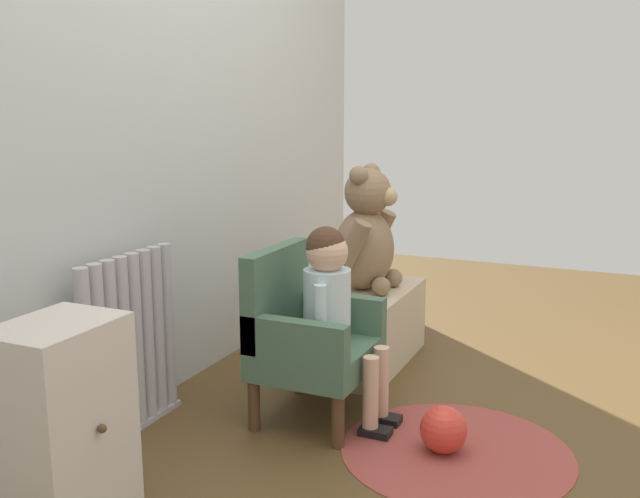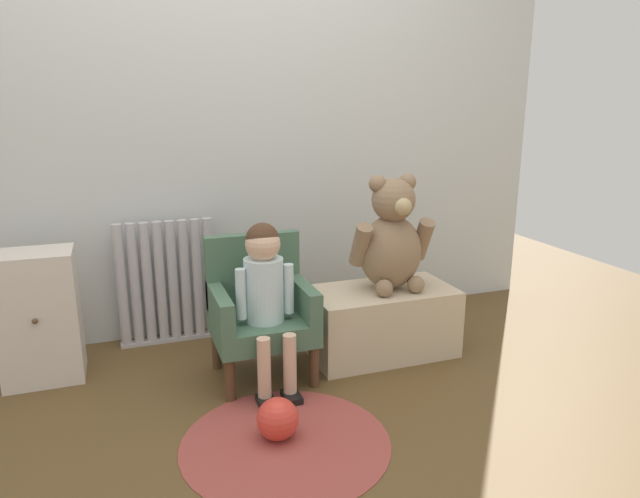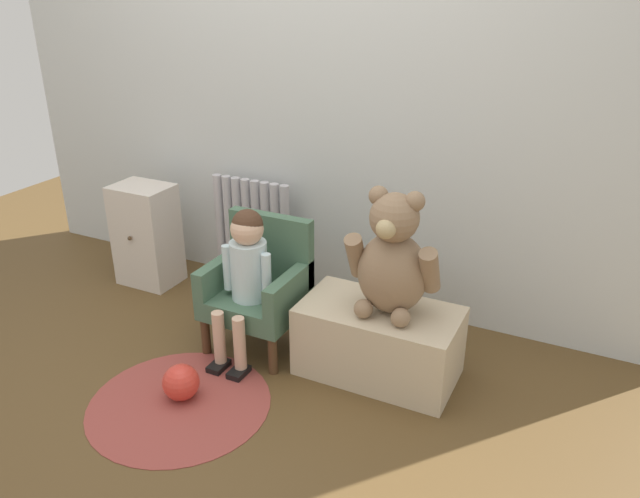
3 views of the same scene
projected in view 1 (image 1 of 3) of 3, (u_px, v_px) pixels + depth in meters
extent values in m
plane|color=brown|center=(437.00, 447.00, 2.41)|extent=(6.00, 6.00, 0.00)
cube|color=silver|center=(145.00, 88.00, 2.63)|extent=(3.80, 0.05, 2.40)
cylinder|color=#B7B3B9|center=(86.00, 362.00, 2.28)|extent=(0.05, 0.05, 0.62)
cylinder|color=#B7B3B9|center=(100.00, 356.00, 2.34)|extent=(0.05, 0.05, 0.62)
cylinder|color=#B7B3B9|center=(112.00, 350.00, 2.40)|extent=(0.05, 0.05, 0.62)
cylinder|color=#B7B3B9|center=(124.00, 344.00, 2.45)|extent=(0.05, 0.05, 0.62)
cylinder|color=#B7B3B9|center=(136.00, 339.00, 2.51)|extent=(0.05, 0.05, 0.62)
cylinder|color=#B7B3B9|center=(147.00, 334.00, 2.56)|extent=(0.05, 0.05, 0.62)
cylinder|color=#B7B3B9|center=(157.00, 329.00, 2.62)|extent=(0.05, 0.05, 0.62)
cylinder|color=#B7B3B9|center=(167.00, 325.00, 2.67)|extent=(0.05, 0.05, 0.62)
cube|color=#B7B3B9|center=(135.00, 427.00, 2.54)|extent=(0.50, 0.05, 0.02)
cube|color=beige|center=(62.00, 430.00, 1.88)|extent=(0.33, 0.25, 0.59)
sphere|color=#4C3823|center=(102.00, 429.00, 1.82)|extent=(0.02, 0.02, 0.02)
cube|color=#45654D|center=(317.00, 356.00, 2.60)|extent=(0.43, 0.39, 0.10)
cube|color=#45654D|center=(276.00, 293.00, 2.62)|extent=(0.43, 0.06, 0.34)
cube|color=#45654D|center=(294.00, 340.00, 2.41)|extent=(0.06, 0.39, 0.14)
cube|color=#45654D|center=(337.00, 312.00, 2.74)|extent=(0.06, 0.39, 0.14)
cylinder|color=#4C331E|center=(338.00, 421.00, 2.40)|extent=(0.04, 0.04, 0.19)
cylinder|color=#4C331E|center=(375.00, 383.00, 2.73)|extent=(0.04, 0.04, 0.19)
cylinder|color=#4C331E|center=(254.00, 405.00, 2.53)|extent=(0.04, 0.04, 0.19)
cylinder|color=#4C331E|center=(299.00, 370.00, 2.86)|extent=(0.04, 0.04, 0.19)
cylinder|color=silver|center=(327.00, 308.00, 2.55)|extent=(0.17, 0.17, 0.28)
sphere|color=#D8AD8E|center=(327.00, 252.00, 2.51)|extent=(0.15, 0.15, 0.15)
sphere|color=#472D1E|center=(326.00, 246.00, 2.50)|extent=(0.14, 0.14, 0.14)
cylinder|color=#D8AD8E|center=(371.00, 392.00, 2.47)|extent=(0.06, 0.06, 0.26)
cube|color=black|center=(375.00, 432.00, 2.49)|extent=(0.07, 0.11, 0.03)
cylinder|color=#D8AD8E|center=(381.00, 381.00, 2.57)|extent=(0.06, 0.06, 0.26)
cube|color=black|center=(386.00, 419.00, 2.59)|extent=(0.07, 0.11, 0.03)
cylinder|color=silver|center=(320.00, 316.00, 2.44)|extent=(0.04, 0.04, 0.22)
cylinder|color=silver|center=(343.00, 301.00, 2.63)|extent=(0.04, 0.04, 0.22)
cube|color=#C6B292|center=(362.00, 327.00, 3.18)|extent=(0.70, 0.38, 0.33)
ellipsoid|color=#8A6D51|center=(364.00, 249.00, 3.16)|extent=(0.30, 0.26, 0.36)
sphere|color=#8A6D51|center=(368.00, 192.00, 3.10)|extent=(0.21, 0.21, 0.21)
sphere|color=tan|center=(388.00, 197.00, 3.07)|extent=(0.08, 0.08, 0.08)
sphere|color=#8A6D51|center=(359.00, 176.00, 3.02)|extent=(0.08, 0.08, 0.08)
sphere|color=#8A6D51|center=(371.00, 172.00, 3.16)|extent=(0.08, 0.08, 0.08)
cylinder|color=#8A6D51|center=(354.00, 244.00, 3.00)|extent=(0.08, 0.16, 0.22)
cylinder|color=#8A6D51|center=(379.00, 232.00, 3.29)|extent=(0.08, 0.16, 0.22)
sphere|color=#8A6D51|center=(381.00, 286.00, 3.07)|extent=(0.08, 0.08, 0.08)
sphere|color=#8A6D51|center=(393.00, 278.00, 3.22)|extent=(0.08, 0.08, 0.08)
cylinder|color=#943E38|center=(456.00, 451.00, 2.38)|extent=(0.77, 0.77, 0.01)
sphere|color=red|center=(443.00, 430.00, 2.37)|extent=(0.16, 0.16, 0.16)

